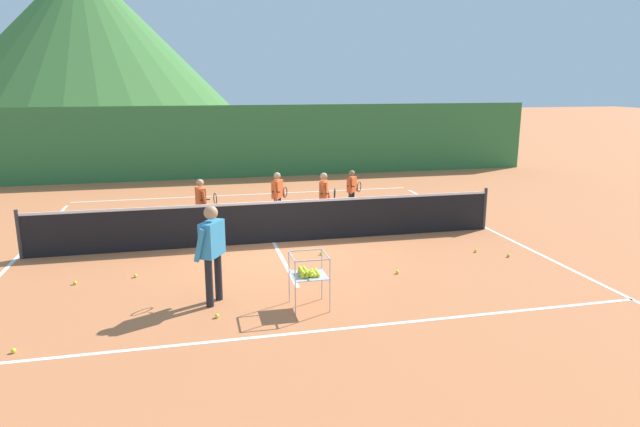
# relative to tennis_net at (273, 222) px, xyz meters

# --- Properties ---
(ground_plane) EXTENTS (120.00, 120.00, 0.00)m
(ground_plane) POSITION_rel_tennis_net_xyz_m (0.00, 0.00, -0.50)
(ground_plane) COLOR #C67042
(line_baseline_near) EXTENTS (10.87, 0.08, 0.01)m
(line_baseline_near) POSITION_rel_tennis_net_xyz_m (0.00, -4.80, -0.50)
(line_baseline_near) COLOR white
(line_baseline_near) RESTS_ON ground
(line_baseline_far) EXTENTS (10.87, 0.08, 0.01)m
(line_baseline_far) POSITION_rel_tennis_net_xyz_m (0.00, 5.75, -0.50)
(line_baseline_far) COLOR white
(line_baseline_far) RESTS_ON ground
(line_sideline_west) EXTENTS (0.08, 10.55, 0.01)m
(line_sideline_west) POSITION_rel_tennis_net_xyz_m (-5.44, 0.00, -0.50)
(line_sideline_west) COLOR white
(line_sideline_west) RESTS_ON ground
(line_sideline_east) EXTENTS (0.08, 10.55, 0.01)m
(line_sideline_east) POSITION_rel_tennis_net_xyz_m (5.44, 0.00, -0.50)
(line_sideline_east) COLOR white
(line_sideline_east) RESTS_ON ground
(line_service_center) EXTENTS (0.08, 5.92, 0.01)m
(line_service_center) POSITION_rel_tennis_net_xyz_m (0.00, 0.00, -0.50)
(line_service_center) COLOR white
(line_service_center) RESTS_ON ground
(tennis_net) EXTENTS (10.70, 0.08, 1.05)m
(tennis_net) POSITION_rel_tennis_net_xyz_m (0.00, 0.00, 0.00)
(tennis_net) COLOR #333338
(tennis_net) RESTS_ON ground
(instructor) EXTENTS (0.55, 0.83, 1.67)m
(instructor) POSITION_rel_tennis_net_xyz_m (-1.49, -3.33, 0.50)
(instructor) COLOR black
(instructor) RESTS_ON ground
(student_0) EXTENTS (0.51, 0.58, 1.32)m
(student_0) POSITION_rel_tennis_net_xyz_m (-1.56, 1.30, 0.30)
(student_0) COLOR navy
(student_0) RESTS_ON ground
(student_1) EXTENTS (0.43, 0.72, 1.32)m
(student_1) POSITION_rel_tennis_net_xyz_m (0.41, 1.90, 0.30)
(student_1) COLOR navy
(student_1) RESTS_ON ground
(student_2) EXTENTS (0.42, 0.72, 1.37)m
(student_2) POSITION_rel_tennis_net_xyz_m (1.51, 1.30, 0.32)
(student_2) COLOR silver
(student_2) RESTS_ON ground
(student_3) EXTENTS (0.42, 0.67, 1.20)m
(student_3) POSITION_rel_tennis_net_xyz_m (2.60, 2.51, 0.23)
(student_3) COLOR black
(student_3) RESTS_ON ground
(ball_cart) EXTENTS (0.58, 0.58, 0.90)m
(ball_cart) POSITION_rel_tennis_net_xyz_m (-0.00, -3.87, 0.09)
(ball_cart) COLOR #B7B7BC
(ball_cart) RESTS_ON ground
(tennis_ball_0) EXTENTS (0.07, 0.07, 0.07)m
(tennis_ball_0) POSITION_rel_tennis_net_xyz_m (-3.93, -1.89, -0.47)
(tennis_ball_0) COLOR yellow
(tennis_ball_0) RESTS_ON ground
(tennis_ball_1) EXTENTS (0.07, 0.07, 0.07)m
(tennis_ball_1) POSITION_rel_tennis_net_xyz_m (2.01, -2.66, -0.47)
(tennis_ball_1) COLOR yellow
(tennis_ball_1) RESTS_ON ground
(tennis_ball_2) EXTENTS (0.07, 0.07, 0.07)m
(tennis_ball_2) POSITION_rel_tennis_net_xyz_m (0.85, -1.16, -0.47)
(tennis_ball_2) COLOR yellow
(tennis_ball_2) RESTS_ON ground
(tennis_ball_3) EXTENTS (0.07, 0.07, 0.07)m
(tennis_ball_3) POSITION_rel_tennis_net_xyz_m (4.17, -1.72, -0.47)
(tennis_ball_3) COLOR yellow
(tennis_ball_3) RESTS_ON ground
(tennis_ball_4) EXTENTS (0.07, 0.07, 0.07)m
(tennis_ball_4) POSITION_rel_tennis_net_xyz_m (-1.49, -3.97, -0.47)
(tennis_ball_4) COLOR yellow
(tennis_ball_4) RESTS_ON ground
(tennis_ball_5) EXTENTS (0.07, 0.07, 0.07)m
(tennis_ball_5) POSITION_rel_tennis_net_xyz_m (-2.89, -1.73, -0.47)
(tennis_ball_5) COLOR yellow
(tennis_ball_5) RESTS_ON ground
(tennis_ball_6) EXTENTS (0.07, 0.07, 0.07)m
(tennis_ball_6) POSITION_rel_tennis_net_xyz_m (-4.25, -4.52, -0.47)
(tennis_ball_6) COLOR yellow
(tennis_ball_6) RESTS_ON ground
(tennis_ball_7) EXTENTS (0.07, 0.07, 0.07)m
(tennis_ball_7) POSITION_rel_tennis_net_xyz_m (4.68, -2.19, -0.47)
(tennis_ball_7) COLOR yellow
(tennis_ball_7) RESTS_ON ground
(windscreen_fence) EXTENTS (23.92, 0.08, 2.75)m
(windscreen_fence) POSITION_rel_tennis_net_xyz_m (0.00, 9.16, 0.88)
(windscreen_fence) COLOR #33753D
(windscreen_fence) RESTS_ON ground
(hill_0) EXTENTS (36.45, 36.45, 18.46)m
(hill_0) POSITION_rel_tennis_net_xyz_m (-13.96, 65.88, 8.73)
(hill_0) COLOR #427A38
(hill_0) RESTS_ON ground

